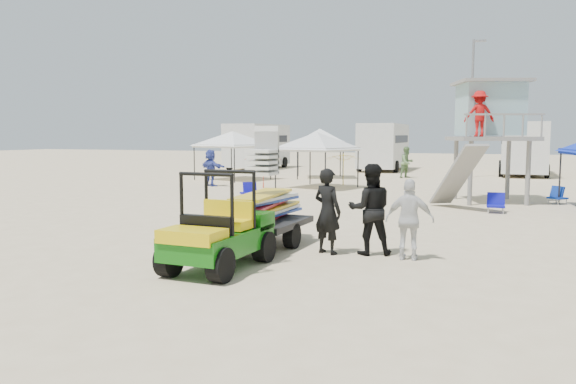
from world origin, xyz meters
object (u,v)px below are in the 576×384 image
(utility_cart, at_px, (217,225))
(man_left, at_px, (327,211))
(surf_trailer, at_px, (266,203))
(lifeguard_tower, at_px, (490,114))

(utility_cart, relative_size, man_left, 1.34)
(utility_cart, xyz_separation_m, man_left, (1.52, 2.03, 0.06))
(surf_trailer, height_order, lifeguard_tower, lifeguard_tower)
(man_left, height_order, lifeguard_tower, lifeguard_tower)
(utility_cart, height_order, lifeguard_tower, lifeguard_tower)
(lifeguard_tower, bearing_deg, surf_trailer, -112.71)
(surf_trailer, bearing_deg, lifeguard_tower, 67.29)
(surf_trailer, xyz_separation_m, man_left, (1.52, -0.30, -0.06))
(man_left, bearing_deg, surf_trailer, 10.79)
(surf_trailer, bearing_deg, utility_cart, -90.06)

